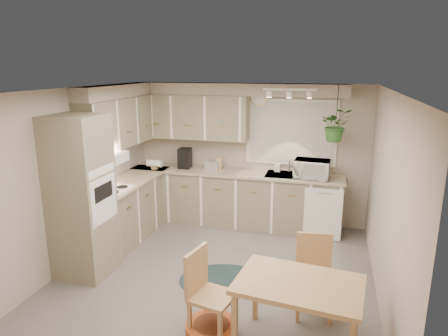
# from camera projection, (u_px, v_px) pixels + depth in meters

# --- Properties ---
(floor) EXTENTS (4.20, 4.20, 0.00)m
(floor) POSITION_uv_depth(u_px,v_px,m) (216.00, 275.00, 5.26)
(floor) COLOR slate
(floor) RESTS_ON ground
(ceiling) EXTENTS (4.20, 4.20, 0.00)m
(ceiling) POSITION_uv_depth(u_px,v_px,m) (215.00, 90.00, 4.67)
(ceiling) COLOR white
(ceiling) RESTS_ON wall_back
(wall_back) EXTENTS (4.00, 0.04, 2.40)m
(wall_back) POSITION_uv_depth(u_px,v_px,m) (250.00, 153.00, 6.93)
(wall_back) COLOR #AFA091
(wall_back) RESTS_ON floor
(wall_front) EXTENTS (4.00, 0.04, 2.40)m
(wall_front) POSITION_uv_depth(u_px,v_px,m) (137.00, 267.00, 3.00)
(wall_front) COLOR #AFA091
(wall_front) RESTS_ON floor
(wall_left) EXTENTS (0.04, 4.20, 2.40)m
(wall_left) POSITION_uv_depth(u_px,v_px,m) (76.00, 176.00, 5.47)
(wall_left) COLOR #AFA091
(wall_left) RESTS_ON floor
(wall_right) EXTENTS (0.04, 4.20, 2.40)m
(wall_right) POSITION_uv_depth(u_px,v_px,m) (387.00, 202.00, 4.46)
(wall_right) COLOR #AFA091
(wall_right) RESTS_ON floor
(base_cab_left) EXTENTS (0.60, 1.85, 0.90)m
(base_cab_left) POSITION_uv_depth(u_px,v_px,m) (130.00, 209.00, 6.40)
(base_cab_left) COLOR gray
(base_cab_left) RESTS_ON floor
(base_cab_back) EXTENTS (3.60, 0.60, 0.90)m
(base_cab_back) POSITION_uv_depth(u_px,v_px,m) (234.00, 199.00, 6.89)
(base_cab_back) COLOR gray
(base_cab_back) RESTS_ON floor
(counter_left) EXTENTS (0.64, 1.89, 0.04)m
(counter_left) POSITION_uv_depth(u_px,v_px,m) (129.00, 181.00, 6.28)
(counter_left) COLOR tan
(counter_left) RESTS_ON base_cab_left
(counter_back) EXTENTS (3.64, 0.64, 0.04)m
(counter_back) POSITION_uv_depth(u_px,v_px,m) (234.00, 173.00, 6.76)
(counter_back) COLOR tan
(counter_back) RESTS_ON base_cab_back
(oven_stack) EXTENTS (0.65, 0.65, 2.10)m
(oven_stack) POSITION_uv_depth(u_px,v_px,m) (81.00, 197.00, 5.08)
(oven_stack) COLOR gray
(oven_stack) RESTS_ON floor
(wall_oven_face) EXTENTS (0.02, 0.56, 0.58)m
(wall_oven_face) POSITION_uv_depth(u_px,v_px,m) (104.00, 199.00, 5.00)
(wall_oven_face) COLOR white
(wall_oven_face) RESTS_ON oven_stack
(upper_cab_left) EXTENTS (0.35, 2.00, 0.75)m
(upper_cab_left) POSITION_uv_depth(u_px,v_px,m) (121.00, 122.00, 6.21)
(upper_cab_left) COLOR gray
(upper_cab_left) RESTS_ON wall_left
(upper_cab_back) EXTENTS (2.00, 0.35, 0.75)m
(upper_cab_back) POSITION_uv_depth(u_px,v_px,m) (191.00, 117.00, 6.87)
(upper_cab_back) COLOR gray
(upper_cab_back) RESTS_ON wall_back
(soffit_left) EXTENTS (0.30, 2.00, 0.20)m
(soffit_left) POSITION_uv_depth(u_px,v_px,m) (118.00, 91.00, 6.10)
(soffit_left) COLOR #AFA091
(soffit_left) RESTS_ON wall_left
(soffit_back) EXTENTS (3.60, 0.30, 0.20)m
(soffit_back) POSITION_uv_depth(u_px,v_px,m) (237.00, 89.00, 6.57)
(soffit_back) COLOR #AFA091
(soffit_back) RESTS_ON wall_back
(cooktop) EXTENTS (0.52, 0.58, 0.02)m
(cooktop) POSITION_uv_depth(u_px,v_px,m) (110.00, 190.00, 5.74)
(cooktop) COLOR white
(cooktop) RESTS_ON counter_left
(range_hood) EXTENTS (0.40, 0.60, 0.14)m
(range_hood) POSITION_uv_depth(u_px,v_px,m) (106.00, 159.00, 5.63)
(range_hood) COLOR white
(range_hood) RESTS_ON upper_cab_left
(window_blinds) EXTENTS (1.40, 0.02, 1.00)m
(window_blinds) POSITION_uv_depth(u_px,v_px,m) (291.00, 133.00, 6.63)
(window_blinds) COLOR white
(window_blinds) RESTS_ON wall_back
(window_frame) EXTENTS (1.50, 0.02, 1.10)m
(window_frame) POSITION_uv_depth(u_px,v_px,m) (291.00, 132.00, 6.63)
(window_frame) COLOR white
(window_frame) RESTS_ON wall_back
(sink) EXTENTS (0.70, 0.48, 0.10)m
(sink) POSITION_uv_depth(u_px,v_px,m) (287.00, 177.00, 6.55)
(sink) COLOR #ACAFB4
(sink) RESTS_ON counter_back
(dishwasher_front) EXTENTS (0.58, 0.02, 0.83)m
(dishwasher_front) POSITION_uv_depth(u_px,v_px,m) (323.00, 214.00, 6.22)
(dishwasher_front) COLOR white
(dishwasher_front) RESTS_ON base_cab_back
(track_light_bar) EXTENTS (0.80, 0.04, 0.04)m
(track_light_bar) POSITION_uv_depth(u_px,v_px,m) (289.00, 90.00, 5.96)
(track_light_bar) COLOR white
(track_light_bar) RESTS_ON ceiling
(wall_clock) EXTENTS (0.30, 0.03, 0.30)m
(wall_clock) POSITION_uv_depth(u_px,v_px,m) (259.00, 97.00, 6.62)
(wall_clock) COLOR gold
(wall_clock) RESTS_ON wall_back
(dining_table) EXTENTS (1.23, 0.90, 0.73)m
(dining_table) POSITION_uv_depth(u_px,v_px,m) (297.00, 317.00, 3.79)
(dining_table) COLOR tan
(dining_table) RESTS_ON floor
(chair_left) EXTENTS (0.50, 0.50, 0.90)m
(chair_left) POSITION_uv_depth(u_px,v_px,m) (213.00, 295.00, 3.99)
(chair_left) COLOR tan
(chair_left) RESTS_ON floor
(chair_back) EXTENTS (0.46, 0.46, 0.88)m
(chair_back) POSITION_uv_depth(u_px,v_px,m) (314.00, 278.00, 4.33)
(chair_back) COLOR tan
(chair_back) RESTS_ON floor
(braided_rug) EXTENTS (1.31, 1.13, 0.01)m
(braided_rug) POSITION_uv_depth(u_px,v_px,m) (222.00, 280.00, 5.13)
(braided_rug) COLOR black
(braided_rug) RESTS_ON floor
(pet_bed) EXTENTS (0.66, 0.66, 0.12)m
(pet_bed) POSITION_uv_depth(u_px,v_px,m) (211.00, 329.00, 4.07)
(pet_bed) COLOR #C15226
(pet_bed) RESTS_ON floor
(microwave) EXTENTS (0.56, 0.33, 0.37)m
(microwave) POSITION_uv_depth(u_px,v_px,m) (312.00, 167.00, 6.30)
(microwave) COLOR white
(microwave) RESTS_ON counter_back
(soap_bottle) EXTENTS (0.12, 0.22, 0.10)m
(soap_bottle) POSITION_uv_depth(u_px,v_px,m) (277.00, 169.00, 6.71)
(soap_bottle) COLOR white
(soap_bottle) RESTS_ON counter_back
(hanging_plant) EXTENTS (0.57, 0.60, 0.40)m
(hanging_plant) POSITION_uv_depth(u_px,v_px,m) (336.00, 129.00, 6.06)
(hanging_plant) COLOR #2F6227
(hanging_plant) RESTS_ON ceiling
(coffee_maker) EXTENTS (0.21, 0.25, 0.35)m
(coffee_maker) POSITION_uv_depth(u_px,v_px,m) (185.00, 158.00, 6.95)
(coffee_maker) COLOR black
(coffee_maker) RESTS_ON counter_back
(toaster) EXTENTS (0.27, 0.19, 0.15)m
(toaster) POSITION_uv_depth(u_px,v_px,m) (213.00, 165.00, 6.86)
(toaster) COLOR #ACAFB4
(toaster) RESTS_ON counter_back
(knife_block) EXTENTS (0.12, 0.12, 0.22)m
(knife_block) POSITION_uv_depth(u_px,v_px,m) (219.00, 163.00, 6.86)
(knife_block) COLOR tan
(knife_block) RESTS_ON counter_back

